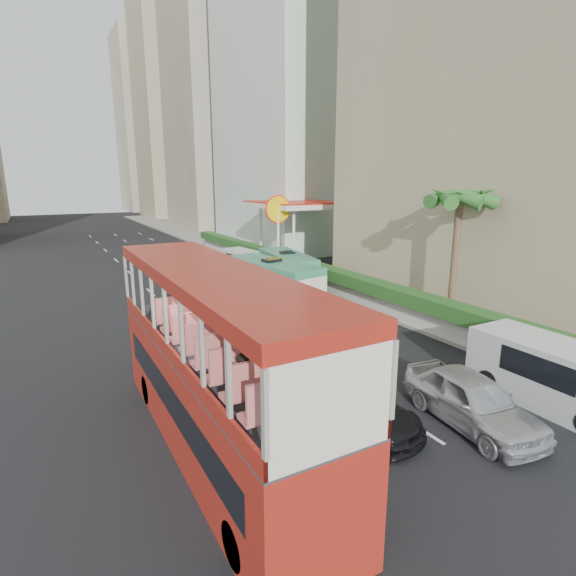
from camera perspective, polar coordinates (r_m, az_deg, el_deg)
ground_plane at (r=16.28m, az=11.89°, el=-13.34°), size 200.00×200.00×0.00m
double_decker_bus at (r=12.38m, az=-9.26°, el=-9.23°), size 2.50×11.00×5.06m
car_silver_lane_a at (r=20.61m, az=-5.75°, el=-7.22°), size 1.83×4.34×1.39m
car_silver_lane_b at (r=15.42m, az=22.03°, el=-15.72°), size 2.50×4.98×1.63m
car_black at (r=14.50m, az=8.30°, el=-16.76°), size 2.72×4.82×1.32m
van_asset at (r=27.77m, az=-5.11°, el=-1.71°), size 2.89×4.86×1.27m
minibus_near at (r=25.14m, az=-2.05°, el=0.12°), size 3.30×6.82×2.90m
minibus_far at (r=29.25m, az=-0.09°, el=1.82°), size 2.97×6.28×2.67m
panel_van_near at (r=17.39m, az=30.73°, el=-9.44°), size 2.14×5.29×2.11m
panel_van_far at (r=35.20m, az=-5.54°, el=3.14°), size 2.43×4.98×1.92m
sidewalk at (r=41.05m, az=-1.57°, el=3.45°), size 6.00×120.00×0.18m
kerb_wall at (r=30.22m, az=3.45°, el=0.91°), size 0.30×44.00×1.00m
hedge at (r=30.05m, az=3.48°, el=2.49°), size 1.10×44.00×0.70m
palm_tree at (r=23.31m, az=20.39°, el=3.05°), size 0.36×0.36×6.40m
shell_station at (r=39.41m, az=1.07°, el=6.94°), size 6.50×8.00×5.50m
tower_mid at (r=76.27m, az=-7.96°, el=26.87°), size 16.00×16.00×50.00m
tower_far_a at (r=97.69m, az=-14.07°, el=21.84°), size 14.00×14.00×44.00m
tower_far_b at (r=118.55m, az=-17.03°, el=19.15°), size 14.00×14.00×40.00m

